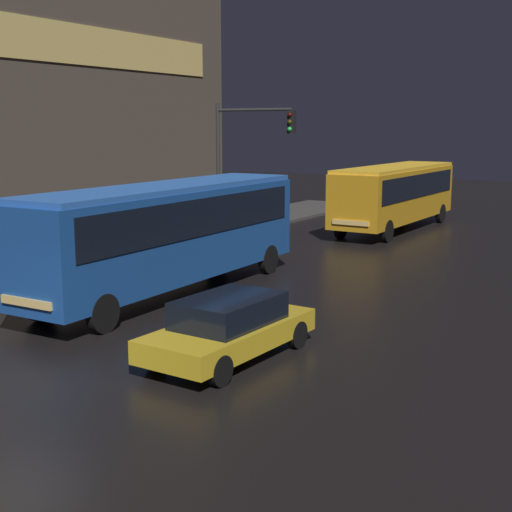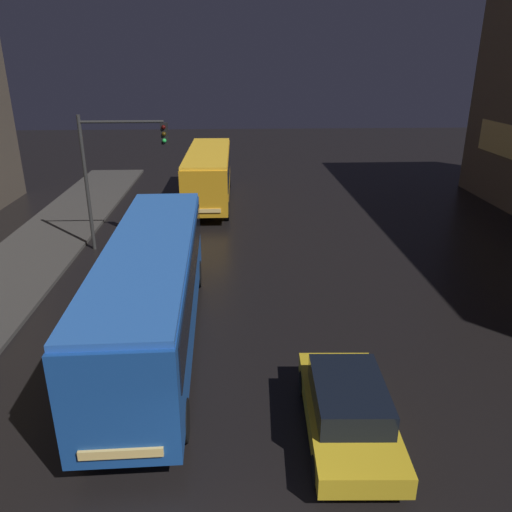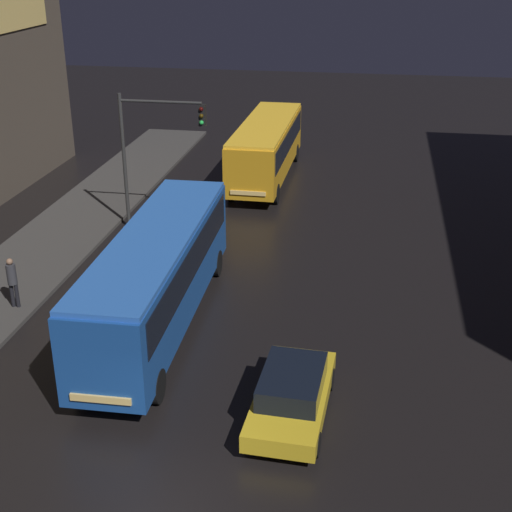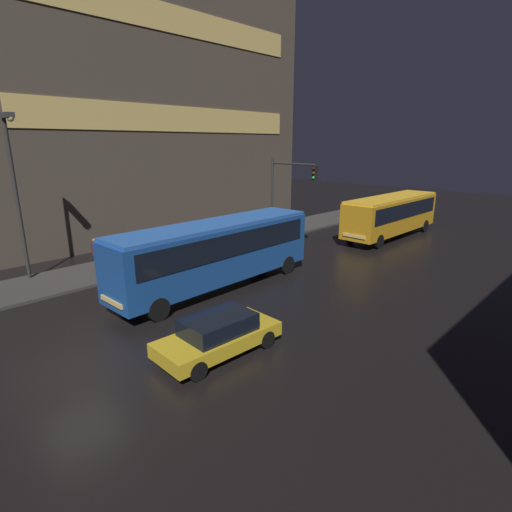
% 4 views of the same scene
% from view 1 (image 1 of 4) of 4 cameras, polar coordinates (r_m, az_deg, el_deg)
% --- Properties ---
extents(ground_plane, '(120.00, 120.00, 0.00)m').
position_cam_1_polar(ground_plane, '(14.87, -19.12, -10.20)').
color(ground_plane, black).
extents(sidewalk_left, '(4.00, 48.00, 0.15)m').
position_cam_1_polar(sidewalk_left, '(27.79, -15.13, -0.36)').
color(sidewalk_left, '#3D3A38').
rests_on(sidewalk_left, ground).
extents(bus_near, '(2.65, 11.32, 3.35)m').
position_cam_1_polar(bus_near, '(21.67, -6.97, 2.31)').
color(bus_near, '#194793').
rests_on(bus_near, ground).
extents(bus_far, '(2.60, 10.46, 3.15)m').
position_cam_1_polar(bus_far, '(35.72, 11.09, 5.15)').
color(bus_far, orange).
rests_on(bus_far, ground).
extents(car_taxi, '(2.07, 4.46, 1.40)m').
position_cam_1_polar(car_taxi, '(15.76, -2.16, -5.67)').
color(car_taxi, gold).
rests_on(car_taxi, ground).
extents(pedestrian_near, '(0.46, 0.46, 1.83)m').
position_cam_1_polar(pedestrian_near, '(25.54, -16.01, 1.26)').
color(pedestrian_near, black).
rests_on(pedestrian_near, sidewalk_left).
extents(traffic_light_main, '(3.78, 0.35, 6.02)m').
position_cam_1_polar(traffic_light_main, '(30.00, -0.94, 8.56)').
color(traffic_light_main, '#2D2D2D').
rests_on(traffic_light_main, ground).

